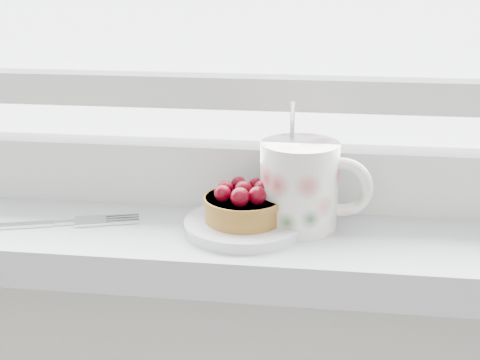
% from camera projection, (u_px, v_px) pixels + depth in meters
% --- Properties ---
extents(saucer, '(0.12, 0.12, 0.01)m').
position_uv_depth(saucer, '(244.00, 226.00, 0.69)').
color(saucer, silver).
rests_on(saucer, windowsill).
extents(raspberry_tart, '(0.08, 0.08, 0.04)m').
position_uv_depth(raspberry_tart, '(244.00, 204.00, 0.69)').
color(raspberry_tart, brown).
rests_on(raspberry_tart, saucer).
extents(floral_mug, '(0.12, 0.09, 0.13)m').
position_uv_depth(floral_mug, '(302.00, 184.00, 0.69)').
color(floral_mug, silver).
rests_on(floral_mug, windowsill).
extents(fork, '(0.21, 0.08, 0.00)m').
position_uv_depth(fork, '(37.00, 224.00, 0.71)').
color(fork, silver).
rests_on(fork, windowsill).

